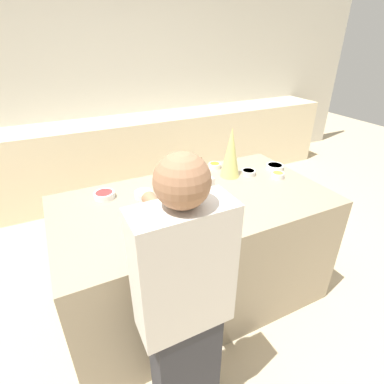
{
  "coord_description": "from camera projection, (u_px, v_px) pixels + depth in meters",
  "views": [
    {
      "loc": [
        -0.8,
        -1.56,
        1.88
      ],
      "look_at": [
        -0.02,
        0.0,
        0.95
      ],
      "focal_mm": 28.0,
      "sensor_mm": 36.0,
      "label": 1
    }
  ],
  "objects": [
    {
      "name": "candy_bowl_near_tray_left",
      "position": [
        185.0,
        179.0,
        2.25
      ],
      "size": [
        0.14,
        0.14,
        0.04
      ],
      "color": "white",
      "rests_on": "kitchen_island"
    },
    {
      "name": "back_cabinet_block",
      "position": [
        123.0,
        157.0,
        3.84
      ],
      "size": [
        6.0,
        0.6,
        0.93
      ],
      "color": "beige",
      "rests_on": "ground_plane"
    },
    {
      "name": "candy_bowl_behind_tray",
      "position": [
        215.0,
        165.0,
        2.47
      ],
      "size": [
        0.1,
        0.1,
        0.04
      ],
      "color": "white",
      "rests_on": "kitchen_island"
    },
    {
      "name": "gingerbread_house",
      "position": [
        196.0,
        191.0,
        1.86
      ],
      "size": [
        0.16,
        0.18,
        0.32
      ],
      "color": "#5B2D14",
      "rests_on": "baking_tray"
    },
    {
      "name": "decorative_tree",
      "position": [
        231.0,
        153.0,
        2.25
      ],
      "size": [
        0.15,
        0.15,
        0.39
      ],
      "color": "#DBD675",
      "rests_on": "kitchen_island"
    },
    {
      "name": "candy_bowl_beside_tree",
      "position": [
        144.0,
        194.0,
        2.03
      ],
      "size": [
        0.12,
        0.12,
        0.04
      ],
      "color": "white",
      "rests_on": "kitchen_island"
    },
    {
      "name": "wall_back",
      "position": [
        108.0,
        85.0,
        3.71
      ],
      "size": [
        8.0,
        0.05,
        2.6
      ],
      "color": "beige",
      "rests_on": "ground_plane"
    },
    {
      "name": "candy_bowl_center_rear",
      "position": [
        278.0,
        175.0,
        2.31
      ],
      "size": [
        0.1,
        0.1,
        0.04
      ],
      "color": "white",
      "rests_on": "kitchen_island"
    },
    {
      "name": "candy_bowl_far_right",
      "position": [
        275.0,
        167.0,
        2.46
      ],
      "size": [
        0.14,
        0.14,
        0.04
      ],
      "color": "white",
      "rests_on": "kitchen_island"
    },
    {
      "name": "candy_bowl_far_left",
      "position": [
        248.0,
        172.0,
        2.35
      ],
      "size": [
        0.11,
        0.11,
        0.04
      ],
      "color": "white",
      "rests_on": "kitchen_island"
    },
    {
      "name": "kitchen_island",
      "position": [
        195.0,
        251.0,
        2.23
      ],
      "size": [
        1.85,
        1.0,
        0.89
      ],
      "color": "gray",
      "rests_on": "ground_plane"
    },
    {
      "name": "ground_plane",
      "position": [
        195.0,
        293.0,
        2.44
      ],
      "size": [
        12.0,
        12.0,
        0.0
      ],
      "primitive_type": "plane",
      "color": "#C6B28E"
    },
    {
      "name": "person",
      "position": [
        184.0,
        312.0,
        1.32
      ],
      "size": [
        0.4,
        0.51,
        1.54
      ],
      "color": "#333338",
      "rests_on": "ground_plane"
    },
    {
      "name": "baking_tray",
      "position": [
        196.0,
        208.0,
        1.91
      ],
      "size": [
        0.41,
        0.28,
        0.01
      ],
      "color": "#B2B2BC",
      "rests_on": "kitchen_island"
    },
    {
      "name": "candy_bowl_front_corner",
      "position": [
        104.0,
        195.0,
        2.03
      ],
      "size": [
        0.14,
        0.14,
        0.04
      ],
      "color": "white",
      "rests_on": "kitchen_island"
    }
  ]
}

